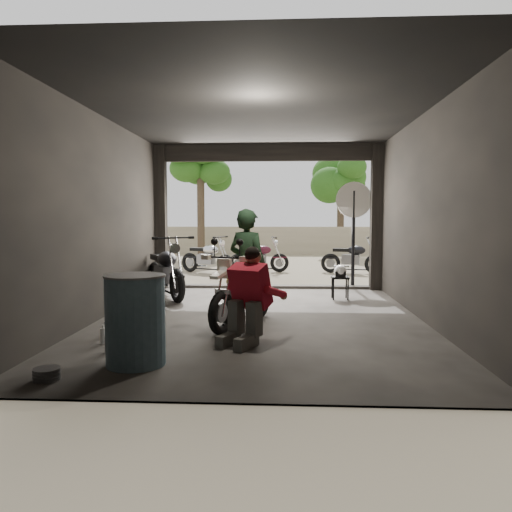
# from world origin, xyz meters

# --- Properties ---
(ground) EXTENTS (80.00, 80.00, 0.00)m
(ground) POSITION_xyz_m (0.00, 0.00, 0.00)
(ground) COLOR #7A6D56
(ground) RESTS_ON ground
(garage) EXTENTS (7.00, 7.13, 3.20)m
(garage) POSITION_xyz_m (0.00, 0.55, 1.28)
(garage) COLOR #2D2B28
(garage) RESTS_ON ground
(boundary_wall) EXTENTS (18.00, 0.30, 1.20)m
(boundary_wall) POSITION_xyz_m (0.00, 14.00, 0.60)
(boundary_wall) COLOR gray
(boundary_wall) RESTS_ON ground
(tree_left) EXTENTS (2.20, 2.20, 5.60)m
(tree_left) POSITION_xyz_m (-3.00, 12.50, 3.99)
(tree_left) COLOR #382B1E
(tree_left) RESTS_ON ground
(tree_right) EXTENTS (2.20, 2.20, 5.00)m
(tree_right) POSITION_xyz_m (2.80, 14.00, 3.56)
(tree_right) COLOR #382B1E
(tree_right) RESTS_ON ground
(main_bike) EXTENTS (1.25, 1.77, 1.09)m
(main_bike) POSITION_xyz_m (-0.25, -0.38, 0.55)
(main_bike) COLOR #EDE1C8
(main_bike) RESTS_ON ground
(left_bike) EXTENTS (1.60, 1.97, 1.25)m
(left_bike) POSITION_xyz_m (-2.00, 2.13, 0.62)
(left_bike) COLOR black
(left_bike) RESTS_ON ground
(outside_bike_a) EXTENTS (1.71, 1.30, 1.07)m
(outside_bike_a) POSITION_xyz_m (-1.83, 6.53, 0.54)
(outside_bike_a) COLOR black
(outside_bike_a) RESTS_ON ground
(outside_bike_b) EXTENTS (1.64, 0.93, 1.04)m
(outside_bike_b) POSITION_xyz_m (-0.36, 6.76, 0.52)
(outside_bike_b) COLOR #461121
(outside_bike_b) RESTS_ON ground
(outside_bike_c) EXTENTS (1.67, 0.99, 1.06)m
(outside_bike_c) POSITION_xyz_m (2.33, 6.69, 0.53)
(outside_bike_c) COLOR black
(outside_bike_c) RESTS_ON ground
(rider) EXTENTS (0.75, 0.67, 1.74)m
(rider) POSITION_xyz_m (-0.18, -0.14, 0.87)
(rider) COLOR black
(rider) RESTS_ON ground
(mechanic) EXTENTS (0.91, 1.01, 1.19)m
(mechanic) POSITION_xyz_m (-0.12, -1.48, 0.60)
(mechanic) COLOR red
(mechanic) RESTS_ON ground
(stool) EXTENTS (0.33, 0.33, 0.46)m
(stool) POSITION_xyz_m (1.46, 2.04, 0.39)
(stool) COLOR black
(stool) RESTS_ON ground
(helmet) EXTENTS (0.29, 0.30, 0.23)m
(helmet) POSITION_xyz_m (1.46, 2.00, 0.58)
(helmet) COLOR white
(helmet) RESTS_ON stool
(oil_drum) EXTENTS (0.78, 0.78, 0.99)m
(oil_drum) POSITION_xyz_m (-1.23, -2.45, 0.49)
(oil_drum) COLOR #446272
(oil_drum) RESTS_ON ground
(sign_post) EXTENTS (0.80, 0.08, 2.40)m
(sign_post) POSITION_xyz_m (1.92, 3.61, 1.62)
(sign_post) COLOR black
(sign_post) RESTS_ON ground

